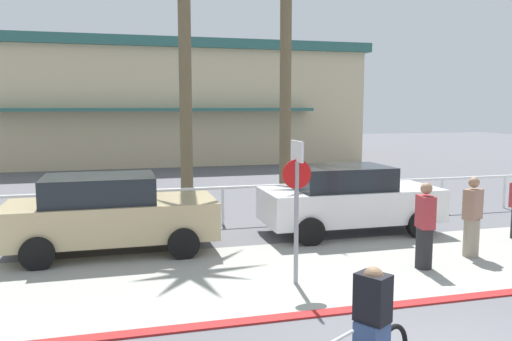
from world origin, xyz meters
The scene contains 12 objects.
ground_plane centered at (0.00, 10.00, 0.00)m, with size 80.00×80.00×0.00m, color #5B5B60.
sidewalk_strip centered at (0.00, 4.20, 0.01)m, with size 44.00×4.00×0.02m, color #9E9E93.
curb_paint centered at (0.00, 2.20, 0.01)m, with size 44.00×0.24×0.03m, color maroon.
building_backdrop centered at (-1.72, 26.02, 3.35)m, with size 23.43×9.47×6.65m.
rail_fence centered at (0.00, 8.50, 0.84)m, with size 24.66×0.08×1.04m.
stop_sign_bike_lane centered at (-0.78, 3.57, 1.68)m, with size 0.52×0.56×2.56m.
palm_tree_3 centered at (1.36, 10.65, 6.09)m, with size 3.16×3.22×8.03m.
car_tan_1 centered at (-3.99, 6.51, 0.87)m, with size 4.40×2.02×1.69m.
car_white_2 centered at (1.73, 6.80, 0.87)m, with size 4.40×2.02×1.69m.
cyclist_teal_0 centered at (-1.24, -0.09, 0.69)m, with size 1.59×0.99×1.50m.
pedestrian_0 centered at (3.32, 4.20, 0.79)m, with size 0.47×0.43×1.70m.
pedestrian_2 centered at (1.91, 3.74, 0.79)m, with size 0.37×0.44×1.70m.
Camera 1 is at (-3.76, -4.83, 3.15)m, focal length 36.21 mm.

